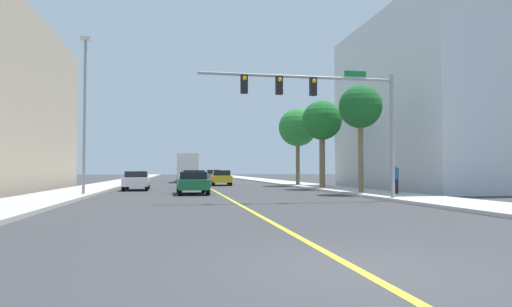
% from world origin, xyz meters
% --- Properties ---
extents(ground, '(192.00, 192.00, 0.00)m').
position_xyz_m(ground, '(0.00, 42.00, 0.00)').
color(ground, '#38383A').
extents(sidewalk_left, '(3.55, 168.00, 0.15)m').
position_xyz_m(sidewalk_left, '(-9.00, 42.00, 0.07)').
color(sidewalk_left, '#B2ADA3').
rests_on(sidewalk_left, ground).
extents(sidewalk_right, '(3.55, 168.00, 0.15)m').
position_xyz_m(sidewalk_right, '(9.00, 42.00, 0.07)').
color(sidewalk_right, beige).
rests_on(sidewalk_right, ground).
extents(lane_marking_center, '(0.16, 144.00, 0.01)m').
position_xyz_m(lane_marking_center, '(0.00, 42.00, 0.00)').
color(lane_marking_center, yellow).
rests_on(lane_marking_center, ground).
extents(building_right_near, '(10.24, 16.63, 13.11)m').
position_xyz_m(building_right_near, '(17.04, 23.81, 6.56)').
color(building_right_near, silver).
rests_on(building_right_near, ground).
extents(traffic_signal_mast, '(9.49, 0.36, 6.08)m').
position_xyz_m(traffic_signal_mast, '(4.40, 13.12, 4.72)').
color(traffic_signal_mast, gray).
rests_on(traffic_signal_mast, sidewalk_right).
extents(street_lamp, '(0.56, 0.28, 8.82)m').
position_xyz_m(street_lamp, '(-7.73, 19.12, 4.99)').
color(street_lamp, gray).
rests_on(street_lamp, sidewalk_left).
extents(palm_near, '(2.62, 2.62, 6.49)m').
position_xyz_m(palm_near, '(8.34, 18.36, 5.26)').
color(palm_near, brown).
rests_on(palm_near, sidewalk_right).
extents(palm_mid, '(3.05, 3.05, 6.69)m').
position_xyz_m(palm_mid, '(8.35, 25.46, 5.22)').
color(palm_mid, brown).
rests_on(palm_mid, sidewalk_right).
extents(palm_far, '(3.54, 3.54, 7.07)m').
position_xyz_m(palm_far, '(8.44, 32.56, 5.40)').
color(palm_far, brown).
rests_on(palm_far, sidewalk_right).
extents(car_gray, '(1.90, 3.89, 1.49)m').
position_xyz_m(car_gray, '(2.01, 49.93, 0.78)').
color(car_gray, slate).
rests_on(car_gray, ground).
extents(car_green, '(1.91, 4.25, 1.36)m').
position_xyz_m(car_green, '(-1.69, 20.57, 0.73)').
color(car_green, '#196638').
rests_on(car_green, ground).
extents(car_black, '(1.86, 4.28, 1.45)m').
position_xyz_m(car_black, '(-1.71, 53.39, 0.74)').
color(car_black, black).
rests_on(car_black, ground).
extents(car_white, '(1.86, 4.23, 1.38)m').
position_xyz_m(car_white, '(-5.52, 26.51, 0.73)').
color(car_white, white).
rests_on(car_white, ground).
extents(car_yellow, '(1.99, 4.45, 1.45)m').
position_xyz_m(car_yellow, '(1.59, 35.26, 0.75)').
color(car_yellow, gold).
rests_on(car_yellow, ground).
extents(car_blue, '(2.08, 4.01, 1.46)m').
position_xyz_m(car_blue, '(-1.32, 29.49, 0.75)').
color(car_blue, '#1E389E').
rests_on(car_blue, ground).
extents(delivery_truck, '(2.63, 7.80, 3.33)m').
position_xyz_m(delivery_truck, '(-1.32, 45.96, 1.75)').
color(delivery_truck, silver).
rests_on(delivery_truck, ground).
extents(pedestrian, '(0.38, 0.38, 1.67)m').
position_xyz_m(pedestrian, '(9.51, 16.35, 0.98)').
color(pedestrian, black).
rests_on(pedestrian, sidewalk_right).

